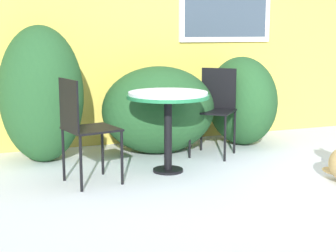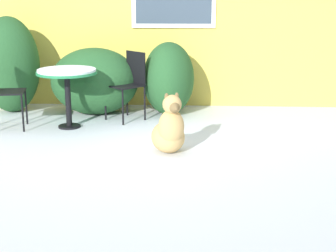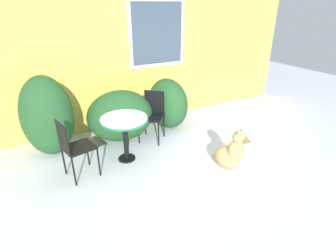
{
  "view_description": "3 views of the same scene",
  "coord_description": "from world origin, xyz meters",
  "px_view_note": "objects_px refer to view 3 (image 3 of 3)",
  "views": [
    {
      "loc": [
        -2.36,
        -3.48,
        1.28
      ],
      "look_at": [
        -0.65,
        0.83,
        0.43
      ],
      "focal_mm": 55.0,
      "sensor_mm": 36.0,
      "label": 1
    },
    {
      "loc": [
        0.94,
        -5.43,
        1.72
      ],
      "look_at": [
        0.66,
        -0.13,
        0.29
      ],
      "focal_mm": 55.0,
      "sensor_mm": 36.0,
      "label": 2
    },
    {
      "loc": [
        -1.86,
        -2.74,
        2.33
      ],
      "look_at": [
        0.0,
        0.6,
        0.55
      ],
      "focal_mm": 28.0,
      "sensor_mm": 36.0,
      "label": 3
    }
  ],
  "objects_px": {
    "patio_chair_far_side": "(73,146)",
    "dog": "(231,153)",
    "patio_table": "(124,124)",
    "patio_chair_near_table": "(153,113)"
  },
  "relations": [
    {
      "from": "patio_table",
      "to": "dog",
      "type": "bearing_deg",
      "value": -37.18
    },
    {
      "from": "patio_chair_near_table",
      "to": "dog",
      "type": "bearing_deg",
      "value": -23.83
    },
    {
      "from": "patio_table",
      "to": "patio_chair_near_table",
      "type": "relative_size",
      "value": 0.83
    },
    {
      "from": "patio_chair_far_side",
      "to": "dog",
      "type": "relative_size",
      "value": 1.33
    },
    {
      "from": "patio_table",
      "to": "patio_chair_near_table",
      "type": "xyz_separation_m",
      "value": [
        0.71,
        0.47,
        -0.13
      ]
    },
    {
      "from": "patio_chair_far_side",
      "to": "dog",
      "type": "distance_m",
      "value": 2.33
    },
    {
      "from": "patio_table",
      "to": "patio_chair_far_side",
      "type": "bearing_deg",
      "value": -172.55
    },
    {
      "from": "patio_table",
      "to": "dog",
      "type": "xyz_separation_m",
      "value": [
        1.33,
        -1.01,
        -0.39
      ]
    },
    {
      "from": "patio_chair_near_table",
      "to": "patio_chair_far_side",
      "type": "bearing_deg",
      "value": -115.86
    },
    {
      "from": "patio_chair_near_table",
      "to": "patio_chair_far_side",
      "type": "relative_size",
      "value": 1.0
    }
  ]
}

